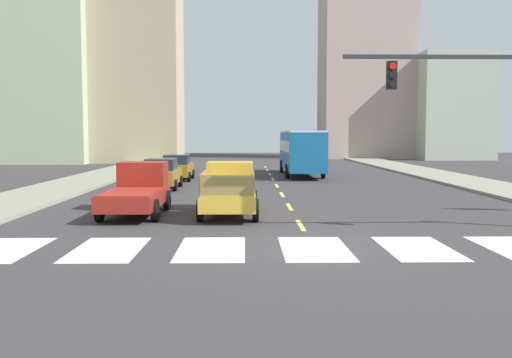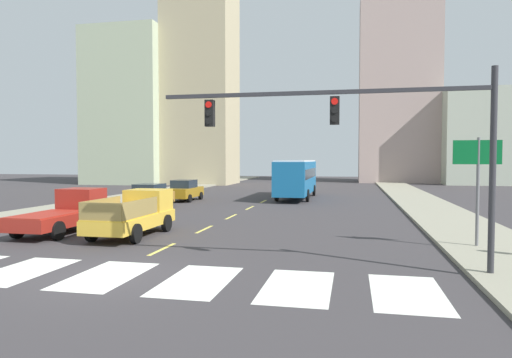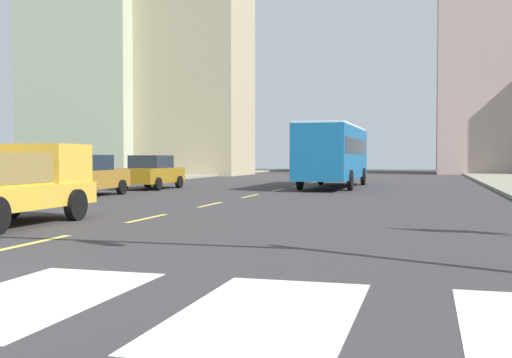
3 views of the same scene
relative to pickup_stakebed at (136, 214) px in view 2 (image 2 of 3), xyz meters
name	(u,v)px [view 2 (image 2 of 3)]	position (x,y,z in m)	size (l,w,h in m)	color
ground_plane	(106,276)	(2.50, -6.88, -0.94)	(160.00, 160.00, 0.00)	#393537
sidewalk_right	(438,213)	(14.74, 11.12, -0.86)	(3.96, 110.00, 0.15)	gray
sidewalk_left	(84,205)	(-9.74, 11.12, -0.86)	(3.96, 110.00, 0.15)	gray
crosswalk_stripe_2	(23,271)	(-0.29, -6.88, -0.93)	(1.80, 3.43, 0.01)	white
crosswalk_stripe_3	(106,275)	(2.50, -6.88, -0.93)	(1.80, 3.43, 0.01)	white
crosswalk_stripe_4	(198,281)	(5.29, -6.88, -0.93)	(1.80, 3.43, 0.01)	white
crosswalk_stripe_5	(297,286)	(8.08, -6.88, -0.93)	(1.80, 3.43, 0.01)	white
crosswalk_stripe_6	(407,293)	(10.87, -6.88, -0.93)	(1.80, 3.43, 0.01)	white
lane_dash_0	(162,249)	(2.50, -2.88, -0.93)	(0.16, 2.40, 0.01)	#E2D056
lane_dash_1	(204,229)	(2.50, 2.12, -0.93)	(0.16, 2.40, 0.01)	#E2D056
lane_dash_2	(231,217)	(2.50, 7.12, -0.93)	(0.16, 2.40, 0.01)	#E2D056
lane_dash_3	(250,208)	(2.50, 12.12, -0.93)	(0.16, 2.40, 0.01)	#E2D056
lane_dash_4	(263,201)	(2.50, 17.12, -0.93)	(0.16, 2.40, 0.01)	#E2D056
lane_dash_5	(274,197)	(2.50, 22.12, -0.93)	(0.16, 2.40, 0.01)	#E2D056
lane_dash_6	(282,193)	(2.50, 27.12, -0.93)	(0.16, 2.40, 0.01)	#E2D056
lane_dash_7	(289,190)	(2.50, 32.12, -0.93)	(0.16, 2.40, 0.01)	#E2D056
pickup_stakebed	(136,214)	(0.00, 0.00, 0.00)	(2.18, 5.20, 1.96)	gold
pickup_dark	(67,212)	(-3.55, 0.10, -0.02)	(2.18, 5.20, 1.96)	maroon
city_bus	(297,176)	(4.76, 20.55, 1.02)	(2.72, 10.80, 3.32)	#165E94
sedan_mid	(150,196)	(-4.11, 10.28, -0.08)	(2.02, 4.40, 1.72)	#9E6D26
sedan_near_left	(185,190)	(-3.95, 16.45, -0.08)	(2.02, 4.40, 1.72)	#996E16
traffic_signal_gantry	(376,131)	(10.14, -4.85, 3.30)	(9.91, 0.27, 6.00)	#2D2D33
direction_sign_green	(477,169)	(14.04, -0.52, 2.10)	(1.70, 0.12, 4.20)	slate
tower_tall_centre	(133,109)	(-21.11, 41.37, 9.71)	(10.91, 10.56, 21.29)	#A9B695
block_mid_left	(398,90)	(16.09, 52.63, 12.76)	(11.24, 9.08, 27.40)	#AC948D
block_mid_right	(474,137)	(25.80, 48.58, 5.48)	(8.54, 8.34, 12.83)	#AEB6A2
block_low_left	(201,73)	(-11.10, 41.72, 14.43)	(9.19, 7.63, 30.73)	tan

